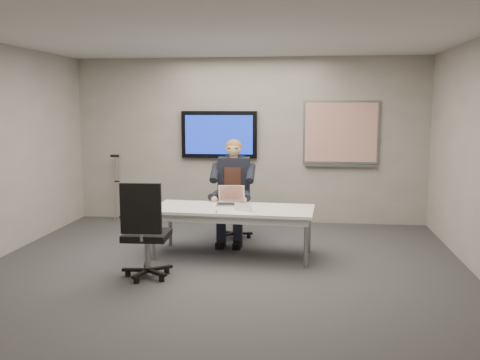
# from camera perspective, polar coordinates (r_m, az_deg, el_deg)

# --- Properties ---
(floor) EXTENTS (6.00, 6.00, 0.02)m
(floor) POSITION_cam_1_polar(r_m,az_deg,el_deg) (6.47, -2.07, -9.96)
(floor) COLOR #343437
(floor) RESTS_ON ground
(ceiling) EXTENTS (6.00, 6.00, 0.02)m
(ceiling) POSITION_cam_1_polar(r_m,az_deg,el_deg) (6.21, -2.20, 15.44)
(ceiling) COLOR silver
(ceiling) RESTS_ON wall_back
(wall_back) EXTENTS (6.00, 0.02, 2.80)m
(wall_back) POSITION_cam_1_polar(r_m,az_deg,el_deg) (9.15, 0.92, 4.24)
(wall_back) COLOR gray
(wall_back) RESTS_ON ground
(wall_front) EXTENTS (6.00, 0.02, 2.80)m
(wall_front) POSITION_cam_1_polar(r_m,az_deg,el_deg) (3.29, -10.65, -2.48)
(wall_front) COLOR gray
(wall_front) RESTS_ON ground
(conference_table) EXTENTS (2.16, 0.98, 0.65)m
(conference_table) POSITION_cam_1_polar(r_m,az_deg,el_deg) (7.08, -0.75, -3.57)
(conference_table) COLOR white
(conference_table) RESTS_ON ground
(tv_display) EXTENTS (1.30, 0.09, 0.80)m
(tv_display) POSITION_cam_1_polar(r_m,az_deg,el_deg) (9.16, -2.24, 4.86)
(tv_display) COLOR black
(tv_display) RESTS_ON wall_back
(whiteboard) EXTENTS (1.25, 0.08, 1.10)m
(whiteboard) POSITION_cam_1_polar(r_m,az_deg,el_deg) (9.08, 10.71, 4.90)
(whiteboard) COLOR gray
(whiteboard) RESTS_ON wall_back
(office_chair_far) EXTENTS (0.56, 0.56, 1.04)m
(office_chair_far) POSITION_cam_1_polar(r_m,az_deg,el_deg) (8.11, -0.62, -3.90)
(office_chair_far) COLOR black
(office_chair_far) RESTS_ON ground
(office_chair_near) EXTENTS (0.57, 0.57, 1.14)m
(office_chair_near) POSITION_cam_1_polar(r_m,az_deg,el_deg) (6.30, -9.97, -7.20)
(office_chair_near) COLOR black
(office_chair_near) RESTS_ON ground
(seated_person) EXTENTS (0.47, 0.81, 1.50)m
(seated_person) POSITION_cam_1_polar(r_m,az_deg,el_deg) (7.80, -0.85, -2.30)
(seated_person) COLOR #1C1F2F
(seated_person) RESTS_ON office_chair_far
(crutch) EXTENTS (0.17, 0.43, 1.21)m
(crutch) POSITION_cam_1_polar(r_m,az_deg,el_deg) (9.60, -12.94, -0.64)
(crutch) COLOR #989A9F
(crutch) RESTS_ON ground
(laptop) EXTENTS (0.38, 0.36, 0.25)m
(laptop) POSITION_cam_1_polar(r_m,az_deg,el_deg) (7.30, -1.01, -2.12)
(laptop) COLOR #ADADB0
(laptop) RESTS_ON conference_table
(name_tent) EXTENTS (0.25, 0.15, 0.10)m
(name_tent) POSITION_cam_1_polar(r_m,az_deg,el_deg) (6.87, 0.33, -2.88)
(name_tent) COLOR white
(name_tent) RESTS_ON conference_table
(pen) EXTENTS (0.03, 0.14, 0.01)m
(pen) POSITION_cam_1_polar(r_m,az_deg,el_deg) (6.78, -2.54, -3.39)
(pen) COLOR black
(pen) RESTS_ON conference_table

